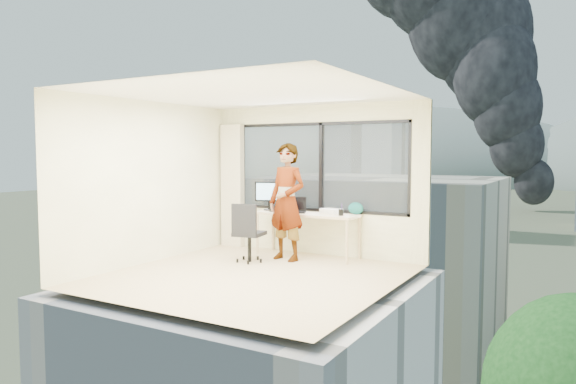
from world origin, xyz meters
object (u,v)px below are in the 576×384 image
Objects in this scene: monitor at (269,196)px; handbag at (356,208)px; desk at (307,235)px; game_console at (331,211)px; person at (287,202)px; laptop at (294,205)px; chair at (249,232)px.

handbag is at bearing -13.60° from monitor.
desk is at bearing -23.23° from monitor.
person is at bearing -116.96° from game_console.
handbag is at bearing 44.95° from person.
monitor is 1.30× the size of laptop.
laptop is at bearing -168.34° from handbag.
chair is at bearing -124.61° from person.
chair is 1.08m from monitor.
person is at bearing -56.08° from monitor.
chair is 1.90× the size of monitor.
laptop is (-0.58, -0.25, 0.08)m from game_console.
person is at bearing -101.81° from laptop.
laptop is (0.39, 0.81, 0.38)m from chair.
chair reaches higher than desk.
desk is 0.75m from person.
game_console is 0.79× the size of laptop.
game_console is (0.36, 0.19, 0.41)m from desk.
chair is 0.51× the size of person.
monitor is 1.62m from handbag.
monitor is (-0.20, 0.93, 0.52)m from chair.
desk is 0.58m from game_console.
chair is 1.81m from handbag.
handbag is at bearing 14.80° from desk.
chair is (-0.60, -0.87, 0.12)m from desk.
desk is 3.47× the size of monitor.
monitor is (-0.65, 0.49, 0.04)m from person.
handbag is (1.40, 1.08, 0.36)m from chair.
desk is 1.83× the size of chair.
monitor is 1.98× the size of handbag.
game_console is 0.44m from handbag.
person is 0.39m from laptop.
game_console is (1.16, 0.13, -0.22)m from monitor.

